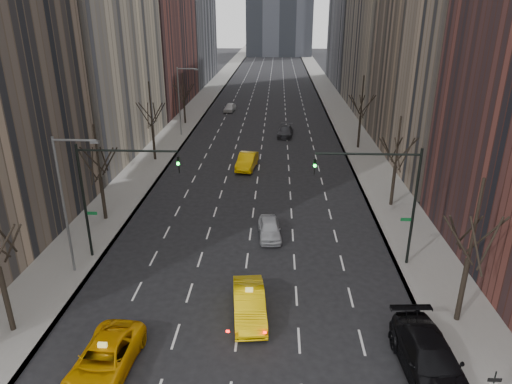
# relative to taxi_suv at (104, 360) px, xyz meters

# --- Properties ---
(sidewalk_left) EXTENTS (4.50, 320.00, 0.15)m
(sidewalk_left) POSITION_rel_taxi_suv_xyz_m (-6.26, 68.70, -0.68)
(sidewalk_left) COLOR slate
(sidewalk_left) RESTS_ON ground
(sidewalk_right) EXTENTS (4.50, 320.00, 0.15)m
(sidewalk_right) POSITION_rel_taxi_suv_xyz_m (18.24, 68.70, -0.68)
(sidewalk_right) COLOR slate
(sidewalk_right) RESTS_ON ground
(tree_lw_b) EXTENTS (3.36, 3.50, 7.82)m
(tree_lw_b) POSITION_rel_taxi_suv_xyz_m (-6.01, 16.70, 2.96)
(tree_lw_b) COLOR black
(tree_lw_b) RESTS_ON ground
(tree_lw_c) EXTENTS (3.36, 3.50, 8.74)m
(tree_lw_c) POSITION_rel_taxi_suv_xyz_m (-6.01, 32.70, 3.28)
(tree_lw_c) COLOR black
(tree_lw_c) RESTS_ON ground
(tree_lw_d) EXTENTS (3.36, 3.50, 7.36)m
(tree_lw_d) POSITION_rel_taxi_suv_xyz_m (-6.01, 50.70, 2.81)
(tree_lw_d) COLOR black
(tree_lw_d) RESTS_ON ground
(tree_rw_a) EXTENTS (3.36, 3.50, 8.28)m
(tree_rw_a) POSITION_rel_taxi_suv_xyz_m (17.99, 4.70, 3.12)
(tree_rw_a) COLOR black
(tree_rw_a) RESTS_ON ground
(tree_rw_b) EXTENTS (3.36, 3.50, 7.82)m
(tree_rw_b) POSITION_rel_taxi_suv_xyz_m (17.99, 20.70, 2.96)
(tree_rw_b) COLOR black
(tree_rw_b) RESTS_ON ground
(tree_rw_c) EXTENTS (3.36, 3.50, 8.74)m
(tree_rw_c) POSITION_rel_taxi_suv_xyz_m (17.99, 38.70, 3.28)
(tree_rw_c) COLOR black
(tree_rw_c) RESTS_ON ground
(traffic_mast_left) EXTENTS (6.69, 0.39, 8.00)m
(traffic_mast_left) POSITION_rel_taxi_suv_xyz_m (-3.12, 10.70, 4.73)
(traffic_mast_left) COLOR black
(traffic_mast_left) RESTS_ON ground
(traffic_mast_right) EXTENTS (6.69, 0.39, 8.00)m
(traffic_mast_right) POSITION_rel_taxi_suv_xyz_m (15.10, 10.70, 4.73)
(traffic_mast_right) COLOR black
(traffic_mast_right) RESTS_ON ground
(streetlight_near) EXTENTS (2.83, 0.22, 9.00)m
(streetlight_near) POSITION_rel_taxi_suv_xyz_m (-4.85, 8.70, 4.86)
(streetlight_near) COLOR slate
(streetlight_near) RESTS_ON ground
(streetlight_far) EXTENTS (2.83, 0.22, 9.00)m
(streetlight_far) POSITION_rel_taxi_suv_xyz_m (-4.85, 43.70, 4.86)
(streetlight_far) COLOR slate
(streetlight_far) RESTS_ON ground
(taxi_suv) EXTENTS (2.81, 5.57, 1.51)m
(taxi_suv) POSITION_rel_taxi_suv_xyz_m (0.00, 0.00, 0.00)
(taxi_suv) COLOR #DF9604
(taxi_suv) RESTS_ON ground
(taxi_sedan) EXTENTS (2.28, 5.09, 1.62)m
(taxi_sedan) POSITION_rel_taxi_suv_xyz_m (6.53, 4.62, 0.06)
(taxi_sedan) COLOR #F0C005
(taxi_sedan) RESTS_ON ground
(silver_sedan_ahead) EXTENTS (1.99, 4.18, 1.38)m
(silver_sedan_ahead) POSITION_rel_taxi_suv_xyz_m (7.46, 14.34, -0.06)
(silver_sedan_ahead) COLOR #AEB0B6
(silver_sedan_ahead) RESTS_ON ground
(parked_suv_black) EXTENTS (2.93, 6.41, 1.82)m
(parked_suv_black) POSITION_rel_taxi_suv_xyz_m (15.19, 0.56, 0.16)
(parked_suv_black) COLOR black
(parked_suv_black) RESTS_ON ground
(far_taxi) EXTENTS (2.34, 5.19, 1.65)m
(far_taxi) POSITION_rel_taxi_suv_xyz_m (4.70, 30.36, 0.07)
(far_taxi) COLOR #FCBC05
(far_taxi) RESTS_ON ground
(far_suv_grey) EXTENTS (2.38, 4.91, 1.38)m
(far_suv_grey) POSITION_rel_taxi_suv_xyz_m (9.01, 44.19, -0.07)
(far_suv_grey) COLOR #2E2D33
(far_suv_grey) RESTS_ON ground
(far_car_white) EXTENTS (2.04, 4.13, 1.36)m
(far_car_white) POSITION_rel_taxi_suv_xyz_m (-0.19, 60.15, -0.08)
(far_car_white) COLOR silver
(far_car_white) RESTS_ON ground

